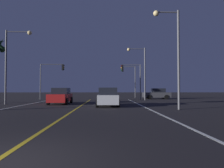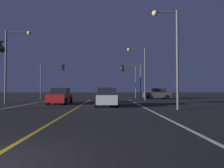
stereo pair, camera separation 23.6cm
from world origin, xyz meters
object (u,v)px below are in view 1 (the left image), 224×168
car_crossing_side (157,94)px  traffic_light_near_right (131,74)px  street_lamp_right_far (140,66)px  street_lamp_left_mid (12,57)px  car_lead_same_lane (108,97)px  traffic_light_far_right (129,75)px  street_lamp_right_near (173,46)px  traffic_light_near_left (52,73)px  car_oncoming (61,96)px

car_crossing_side → traffic_light_near_right: bearing=17.3°
traffic_light_near_right → street_lamp_right_far: bearing=117.6°
car_crossing_side → street_lamp_left_mid: street_lamp_left_mid is taller
car_lead_same_lane → street_lamp_left_mid: size_ratio=0.56×
traffic_light_near_right → street_lamp_left_mid: 16.78m
traffic_light_near_right → street_lamp_right_far: 2.54m
car_crossing_side → traffic_light_near_right: traffic_light_near_right is taller
traffic_light_near_right → traffic_light_far_right: traffic_light_far_right is taller
traffic_light_near_right → street_lamp_right_far: street_lamp_right_far is taller
traffic_light_far_right → street_lamp_right_near: size_ratio=0.75×
street_lamp_right_near → traffic_light_near_left: bearing=-49.4°
car_lead_same_lane → car_oncoming: size_ratio=1.00×
traffic_light_near_right → street_lamp_right_far: size_ratio=0.71×
car_lead_same_lane → traffic_light_near_left: (-8.40, 12.31, 3.23)m
car_lead_same_lane → traffic_light_near_right: (3.67, 12.31, 3.17)m
car_oncoming → street_lamp_right_near: bearing=57.8°
street_lamp_right_near → street_lamp_right_far: (-0.18, 13.47, -0.02)m
car_lead_same_lane → traffic_light_far_right: (3.95, 17.81, 3.38)m
car_lead_same_lane → street_lamp_right_near: bearing=-123.4°
street_lamp_right_far → car_crossing_side: bearing=-133.0°
car_lead_same_lane → street_lamp_right_near: street_lamp_right_near is taller
street_lamp_right_near → street_lamp_left_mid: 15.81m
car_oncoming → traffic_light_near_right: (8.65, 9.32, 3.17)m
car_crossing_side → street_lamp_left_mid: 21.50m
car_lead_same_lane → street_lamp_left_mid: (-9.81, 2.36, 4.10)m
car_lead_same_lane → traffic_light_near_right: traffic_light_near_right is taller
traffic_light_near_right → traffic_light_near_left: bearing=-0.0°
car_oncoming → traffic_light_near_left: 10.44m
traffic_light_near_left → traffic_light_far_right: size_ratio=0.95×
street_lamp_right_far → traffic_light_near_left: bearing=-9.1°
car_lead_same_lane → car_crossing_side: (8.01, 13.67, 0.00)m
car_lead_same_lane → car_oncoming: (-4.98, 3.00, 0.00)m
traffic_light_near_left → car_lead_same_lane: bearing=-55.7°
traffic_light_far_right → traffic_light_near_left: bearing=24.0°
traffic_light_near_right → street_lamp_left_mid: street_lamp_left_mid is taller
car_oncoming → traffic_light_far_right: traffic_light_far_right is taller
car_lead_same_lane → car_oncoming: 5.81m
car_crossing_side → car_oncoming: (-12.99, -10.67, 0.00)m
traffic_light_near_left → traffic_light_far_right: 13.52m
car_crossing_side → street_lamp_left_mid: bearing=32.4°
traffic_light_near_left → traffic_light_far_right: traffic_light_far_right is taller
car_oncoming → street_lamp_right_near: (9.94, -6.26, 4.06)m
street_lamp_right_near → car_oncoming: bearing=-32.2°
traffic_light_near_right → traffic_light_near_left: size_ratio=0.99×
street_lamp_left_mid → traffic_light_far_right: bearing=48.3°
street_lamp_right_far → car_oncoming: bearing=36.4°
car_lead_same_lane → street_lamp_right_near: (4.96, -3.27, 4.06)m
traffic_light_near_left → street_lamp_right_near: street_lamp_right_near is taller
traffic_light_near_right → car_lead_same_lane: bearing=73.4°
car_oncoming → street_lamp_left_mid: size_ratio=0.56×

